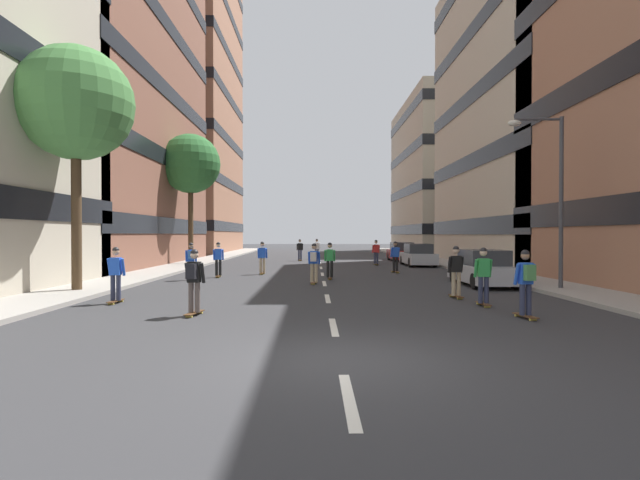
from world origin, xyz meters
TOP-DOWN VIEW (x-y plane):
  - ground_plane at (0.00, 24.89)m, footprint 149.35×149.35m
  - sidewalk_left at (-9.20, 28.00)m, footprint 2.60×68.45m
  - sidewalk_right at (9.20, 28.00)m, footprint 2.60×68.45m
  - lane_markings at (0.00, 25.50)m, footprint 0.16×57.20m
  - building_left_mid at (-18.78, 25.76)m, footprint 16.68×22.27m
  - building_left_far at (-18.78, 50.33)m, footprint 16.68×20.04m
  - building_right_mid at (18.78, 25.76)m, footprint 16.68×19.70m
  - building_right_far at (18.78, 50.33)m, footprint 16.68×19.95m
  - parked_car_near at (6.70, 12.08)m, footprint 1.82×4.40m
  - parked_car_mid at (6.70, 24.88)m, footprint 1.82×4.40m
  - parked_car_far at (6.70, 31.15)m, footprint 1.82×4.40m
  - street_tree_near at (-9.20, 26.15)m, footprint 4.19×4.19m
  - street_tree_mid at (-9.20, 9.60)m, footprint 4.14×4.14m
  - streetlamp_right at (8.58, 9.97)m, footprint 2.13×0.30m
  - skater_0 at (3.93, 25.76)m, footprint 0.55×0.92m
  - skater_1 at (-6.29, 14.69)m, footprint 0.56×0.92m
  - skater_2 at (4.66, 6.21)m, footprint 0.53×0.90m
  - skater_3 at (-0.46, 12.76)m, footprint 0.56×0.92m
  - skater_4 at (0.31, 15.00)m, footprint 0.54×0.90m
  - skater_5 at (4.37, 8.02)m, footprint 0.55×0.92m
  - skater_6 at (-0.20, 33.84)m, footprint 0.53×0.90m
  - skater_7 at (4.99, 4.02)m, footprint 0.56×0.92m
  - skater_8 at (4.14, 18.94)m, footprint 0.57×0.92m
  - skater_9 at (-6.70, 6.95)m, footprint 0.54×0.91m
  - skater_10 at (-3.66, 4.60)m, footprint 0.56×0.92m
  - skater_11 at (-1.61, 31.30)m, footprint 0.56×0.92m
  - skater_12 at (-3.26, 17.95)m, footprint 0.54×0.91m
  - skater_13 at (-5.28, 16.13)m, footprint 0.55×0.91m

SIDE VIEW (x-z plane):
  - ground_plane at x=0.00m, z-range 0.00..0.00m
  - lane_markings at x=0.00m, z-range 0.00..0.01m
  - sidewalk_left at x=-9.20m, z-range 0.00..0.14m
  - sidewalk_right at x=9.20m, z-range 0.00..0.14m
  - parked_car_near at x=6.70m, z-range -0.06..1.46m
  - parked_car_mid at x=6.70m, z-range -0.06..1.46m
  - parked_car_far at x=6.70m, z-range -0.06..1.46m
  - skater_0 at x=3.93m, z-range 0.10..1.87m
  - skater_2 at x=4.66m, z-range 0.10..1.87m
  - skater_4 at x=0.31m, z-range 0.10..1.87m
  - skater_5 at x=4.37m, z-range 0.10..1.87m
  - skater_8 at x=4.14m, z-range 0.10..1.87m
  - skater_9 at x=-6.70m, z-range 0.10..1.87m
  - skater_11 at x=-1.61m, z-range 0.10..1.87m
  - skater_12 at x=-3.26m, z-range 0.10..1.87m
  - skater_13 at x=-5.28m, z-range 0.10..1.87m
  - skater_1 at x=-6.29m, z-range 0.13..1.90m
  - skater_3 at x=-0.46m, z-range 0.13..1.90m
  - skater_6 at x=-0.20m, z-range 0.13..1.90m
  - skater_7 at x=4.99m, z-range 0.13..1.90m
  - skater_10 at x=-3.66m, z-range 0.13..1.90m
  - streetlamp_right at x=8.58m, z-range 0.89..7.39m
  - street_tree_mid at x=-9.20m, z-range 2.49..11.40m
  - street_tree_near at x=-9.20m, z-range 2.57..11.70m
  - building_right_far at x=18.78m, z-range 0.09..18.20m
  - building_right_mid at x=18.78m, z-range 0.09..22.72m
  - building_left_mid at x=-18.78m, z-range 0.09..32.35m
  - building_left_far at x=-18.78m, z-range 0.09..35.80m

